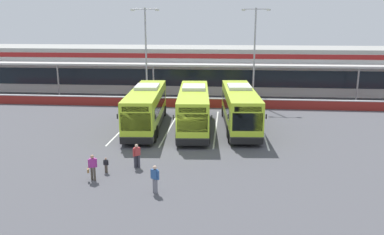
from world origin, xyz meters
The scene contains 16 objects.
ground_plane centered at (0.00, 0.00, 0.00)m, with size 200.00×200.00×0.00m, color #4C4C51.
terminal_building centered at (0.00, 26.91, 3.01)m, with size 70.00×13.00×6.00m.
red_barrier_wall centered at (0.00, 14.50, 0.56)m, with size 60.00×0.40×1.10m.
coach_bus_leftmost centered at (-4.23, 5.31, 1.79)m, with size 3.62×12.30×3.78m.
coach_bus_left_centre centered at (0.08, 5.38, 1.79)m, with size 3.62×12.30×3.78m.
coach_bus_centre centered at (4.22, 6.07, 1.79)m, with size 3.62×12.30×3.78m.
bay_stripe_far_west centered at (-6.30, 6.00, 0.00)m, with size 0.14×13.00×0.01m, color silver.
bay_stripe_west centered at (-2.10, 6.00, 0.00)m, with size 0.14×13.00×0.01m, color silver.
bay_stripe_mid_west centered at (2.10, 6.00, 0.00)m, with size 0.14×13.00×0.01m, color silver.
bay_stripe_centre centered at (6.30, 6.00, 0.00)m, with size 0.14×13.00×0.01m, color silver.
pedestrian_with_handbag centered at (-5.00, -7.16, 0.86)m, with size 0.65×0.40×1.62m.
pedestrian_in_dark_coat centered at (-2.80, -4.81, 0.87)m, with size 0.45×0.44×1.62m.
pedestrian_child centered at (-4.57, -5.89, 0.54)m, with size 0.33×0.20×1.00m.
pedestrian_near_bin centered at (-0.88, -8.60, 0.87)m, with size 0.52×0.40×1.62m.
lamp_post_west centered at (-6.41, 16.24, 6.29)m, with size 3.24×0.28×11.00m.
lamp_post_centre centered at (6.09, 17.43, 6.29)m, with size 3.24×0.28×11.00m.
Camera 1 is at (3.10, -29.01, 9.42)m, focal length 36.78 mm.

